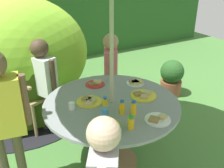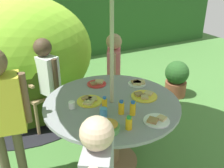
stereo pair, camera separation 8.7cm
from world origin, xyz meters
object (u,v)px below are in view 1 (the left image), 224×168
object	(u,v)px
juice_bottle_near_right	(133,108)
juice_bottle_front_edge	(105,104)
snack_bowl	(111,126)
child_in_pink_shirt	(111,66)
plate_near_left	(136,83)
dome_tent	(14,57)
cup_near	(72,106)
potted_plant	(172,77)
plate_mid_left	(143,95)
child_in_yellow_shirt	(0,107)
wooden_chair	(31,80)
cup_far	(104,112)
child_in_white_shirt	(43,76)
juice_bottle_center_front	(131,123)
juice_bottle_mid_right	(122,107)
plate_far_right	(89,101)
plate_far_left	(158,119)
plate_center_back	(95,84)
garden_table	(112,118)

from	to	relation	value
juice_bottle_near_right	juice_bottle_front_edge	world-z (taller)	juice_bottle_near_right
snack_bowl	juice_bottle_front_edge	distance (m)	0.33
child_in_pink_shirt	juice_bottle_front_edge	distance (m)	1.07
plate_near_left	dome_tent	bearing A→B (deg)	125.91
cup_near	potted_plant	bearing A→B (deg)	22.92
plate_mid_left	child_in_yellow_shirt	bearing A→B (deg)	170.19
potted_plant	wooden_chair	bearing A→B (deg)	170.87
cup_far	potted_plant	bearing A→B (deg)	31.42
dome_tent	child_in_white_shirt	size ratio (longest dim) A/B	1.80
juice_bottle_center_front	juice_bottle_mid_right	bearing A→B (deg)	75.90
child_in_pink_shirt	snack_bowl	world-z (taller)	child_in_pink_shirt
plate_far_right	juice_bottle_mid_right	size ratio (longest dim) A/B	1.88
juice_bottle_near_right	juice_bottle_mid_right	xyz separation A→B (m)	(-0.08, 0.06, -0.00)
child_in_pink_shirt	snack_bowl	distance (m)	1.39
wooden_chair	plate_mid_left	bearing A→B (deg)	-79.03
potted_plant	snack_bowl	world-z (taller)	snack_bowl
juice_bottle_front_edge	child_in_pink_shirt	bearing A→B (deg)	58.11
snack_bowl	plate_far_left	world-z (taller)	snack_bowl
dome_tent	juice_bottle_center_front	world-z (taller)	dome_tent
plate_near_left	cup_far	world-z (taller)	cup_far
cup_far	child_in_yellow_shirt	bearing A→B (deg)	155.58
potted_plant	juice_bottle_front_edge	size ratio (longest dim) A/B	4.46
potted_plant	child_in_yellow_shirt	distance (m)	2.71
child_in_yellow_shirt	plate_center_back	xyz separation A→B (m)	(0.98, 0.25, -0.12)
juice_bottle_front_edge	wooden_chair	bearing A→B (deg)	105.51
garden_table	potted_plant	xyz separation A→B (m)	(1.59, 0.90, -0.26)
plate_far_right	juice_bottle_front_edge	xyz separation A→B (m)	(0.07, -0.19, 0.05)
plate_far_right	cup_near	size ratio (longest dim) A/B	3.72
potted_plant	juice_bottle_mid_right	size ratio (longest dim) A/B	4.42
juice_bottle_mid_right	cup_far	xyz separation A→B (m)	(-0.15, 0.04, -0.02)
plate_mid_left	juice_bottle_center_front	world-z (taller)	juice_bottle_center_front
plate_far_left	juice_bottle_mid_right	size ratio (longest dim) A/B	1.71
wooden_chair	child_in_pink_shirt	distance (m)	1.03
juice_bottle_mid_right	cup_far	distance (m)	0.16
juice_bottle_mid_right	plate_far_right	bearing A→B (deg)	117.72
plate_center_back	plate_near_left	bearing A→B (deg)	-26.62
plate_mid_left	cup_near	world-z (taller)	cup_near
potted_plant	juice_bottle_near_right	world-z (taller)	juice_bottle_near_right
juice_bottle_front_edge	plate_far_left	bearing A→B (deg)	-50.83
child_in_white_shirt	dome_tent	bearing A→B (deg)	168.12
plate_mid_left	potted_plant	bearing A→B (deg)	36.97
garden_table	dome_tent	xyz separation A→B (m)	(-0.59, 1.63, 0.24)
child_in_white_shirt	snack_bowl	xyz separation A→B (m)	(0.18, -1.27, 0.01)
garden_table	juice_bottle_mid_right	size ratio (longest dim) A/B	10.04
plate_far_right	plate_near_left	distance (m)	0.63
dome_tent	juice_bottle_near_right	distance (m)	2.02
cup_near	cup_far	xyz separation A→B (m)	(0.20, -0.25, 0.00)
cup_near	juice_bottle_near_right	bearing A→B (deg)	-38.39
juice_bottle_center_front	cup_far	xyz separation A→B (m)	(-0.10, 0.27, -0.02)
juice_bottle_center_front	cup_far	bearing A→B (deg)	110.12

